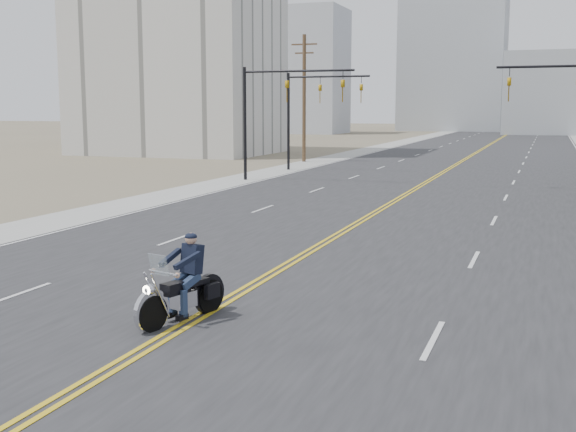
{
  "coord_description": "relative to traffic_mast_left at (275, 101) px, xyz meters",
  "views": [
    {
      "loc": [
        6.94,
        -9.68,
        4.49
      ],
      "look_at": [
        0.37,
        8.48,
        1.6
      ],
      "focal_mm": 45.0,
      "sensor_mm": 36.0,
      "label": 1
    }
  ],
  "objects": [
    {
      "name": "sidewalk_left",
      "position": [
        -2.52,
        38.0,
        -4.93
      ],
      "size": [
        3.0,
        200.0,
        0.01
      ],
      "primitive_type": "cube",
      "color": "#A5A5A0",
      "rests_on": "ground"
    },
    {
      "name": "haze_bldg_b",
      "position": [
        16.98,
        93.0,
        2.06
      ],
      "size": [
        18.0,
        14.0,
        14.0
      ],
      "primitive_type": "cube",
      "color": "#ADB2B7",
      "rests_on": "ground"
    },
    {
      "name": "road",
      "position": [
        8.98,
        38.0,
        -4.93
      ],
      "size": [
        20.0,
        200.0,
        0.01
      ],
      "primitive_type": "cube",
      "color": "#303033",
      "rests_on": "ground"
    },
    {
      "name": "utility_pole_left",
      "position": [
        -3.52,
        16.0,
        0.54
      ],
      "size": [
        2.2,
        0.3,
        10.5
      ],
      "color": "brown",
      "rests_on": "ground"
    },
    {
      "name": "traffic_mast_left",
      "position": [
        0.0,
        0.0,
        0.0
      ],
      "size": [
        7.1,
        0.26,
        7.0
      ],
      "color": "black",
      "rests_on": "ground"
    },
    {
      "name": "haze_bldg_f",
      "position": [
        -41.02,
        98.0,
        3.06
      ],
      "size": [
        12.0,
        12.0,
        16.0
      ],
      "primitive_type": "cube",
      "color": "#ADB2B7",
      "rests_on": "ground"
    },
    {
      "name": "traffic_mast_far",
      "position": [
        -0.33,
        8.0,
        -0.06
      ],
      "size": [
        6.1,
        0.26,
        7.0
      ],
      "color": "black",
      "rests_on": "ground"
    },
    {
      "name": "haze_bldg_a",
      "position": [
        -26.02,
        83.0,
        6.06
      ],
      "size": [
        14.0,
        12.0,
        22.0
      ],
      "primitive_type": "cube",
      "color": "#B7BCC6",
      "rests_on": "ground"
    },
    {
      "name": "ground_plane",
      "position": [
        8.98,
        -32.0,
        -4.94
      ],
      "size": [
        400.0,
        400.0,
        0.0
      ],
      "primitive_type": "plane",
      "color": "#776D56",
      "rests_on": "ground"
    },
    {
      "name": "haze_bldg_d",
      "position": [
        -3.02,
        108.0,
        8.06
      ],
      "size": [
        20.0,
        15.0,
        26.0
      ],
      "primitive_type": "cube",
      "color": "#ADB2B7",
      "rests_on": "ground"
    },
    {
      "name": "motorcyclist",
      "position": [
        8.76,
        -28.52,
        -4.0
      ],
      "size": [
        1.66,
        2.59,
        1.87
      ],
      "primitive_type": null,
      "rotation": [
        0.0,
        0.0,
        2.86
      ],
      "color": "black",
      "rests_on": "ground"
    }
  ]
}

